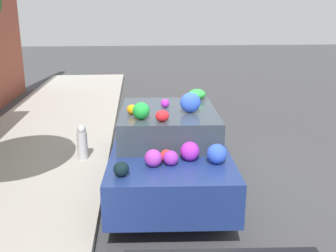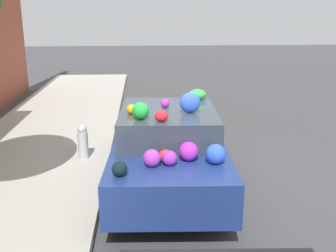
{
  "view_description": "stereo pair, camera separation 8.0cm",
  "coord_description": "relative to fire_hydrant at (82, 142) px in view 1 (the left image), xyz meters",
  "views": [
    {
      "loc": [
        -6.43,
        0.51,
        2.95
      ],
      "look_at": [
        0.0,
        -0.02,
        1.07
      ],
      "focal_mm": 42.0,
      "sensor_mm": 36.0,
      "label": 1
    },
    {
      "loc": [
        -6.44,
        0.43,
        2.95
      ],
      "look_at": [
        0.0,
        -0.02,
        1.07
      ],
      "focal_mm": 42.0,
      "sensor_mm": 36.0,
      "label": 2
    }
  ],
  "objects": [
    {
      "name": "fire_hydrant",
      "position": [
        0.0,
        0.0,
        0.0
      ],
      "size": [
        0.2,
        0.2,
        0.7
      ],
      "color": "#B2B2B7",
      "rests_on": "sidewalk_curb"
    },
    {
      "name": "ground_plane",
      "position": [
        -1.01,
        -1.6,
        -0.49
      ],
      "size": [
        60.0,
        60.0,
        0.0
      ],
      "primitive_type": "plane",
      "color": "#424244"
    },
    {
      "name": "sidewalk_curb",
      "position": [
        -1.01,
        1.1,
        -0.42
      ],
      "size": [
        24.0,
        3.2,
        0.14
      ],
      "color": "#B2ADA3",
      "rests_on": "ground"
    },
    {
      "name": "art_car",
      "position": [
        -1.06,
        -1.62,
        0.26
      ],
      "size": [
        4.33,
        1.98,
        1.73
      ],
      "rotation": [
        0.0,
        0.0,
        -0.05
      ],
      "color": "navy",
      "rests_on": "ground"
    }
  ]
}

